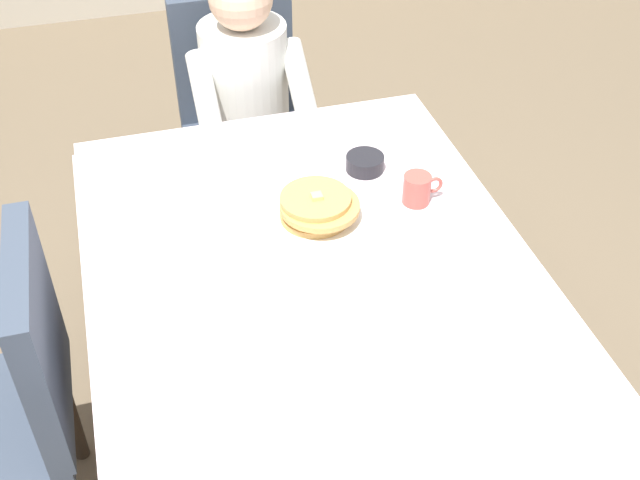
{
  "coord_description": "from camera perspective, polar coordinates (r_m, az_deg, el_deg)",
  "views": [
    {
      "loc": [
        -0.39,
        -1.41,
        2.07
      ],
      "look_at": [
        0.03,
        0.05,
        0.79
      ],
      "focal_mm": 44.99,
      "sensor_mm": 36.0,
      "label": 1
    }
  ],
  "objects": [
    {
      "name": "ground_plane",
      "position": [
        2.54,
        -0.27,
        -14.7
      ],
      "size": [
        14.0,
        14.0,
        0.0
      ],
      "primitive_type": "plane",
      "color": "brown"
    },
    {
      "name": "dining_table_main",
      "position": [
        2.04,
        -0.32,
        -4.09
      ],
      "size": [
        1.12,
        1.52,
        0.74
      ],
      "color": "silver",
      "rests_on": "ground"
    },
    {
      "name": "chair_diner",
      "position": [
        3.04,
        -5.61,
        9.33
      ],
      "size": [
        0.44,
        0.45,
        0.93
      ],
      "rotation": [
        0.0,
        0.0,
        3.14
      ],
      "color": "#384251",
      "rests_on": "ground"
    },
    {
      "name": "diner_person",
      "position": [
        2.83,
        -5.16,
        10.2
      ],
      "size": [
        0.4,
        0.43,
        1.12
      ],
      "rotation": [
        0.0,
        0.0,
        3.14
      ],
      "color": "silver",
      "rests_on": "ground"
    },
    {
      "name": "chair_left_side",
      "position": [
        2.13,
        -21.08,
        -10.09
      ],
      "size": [
        0.45,
        0.44,
        0.93
      ],
      "rotation": [
        0.0,
        0.0,
        1.57
      ],
      "color": "#384251",
      "rests_on": "ground"
    },
    {
      "name": "plate_breakfast",
      "position": [
        2.12,
        -0.23,
        1.4
      ],
      "size": [
        0.28,
        0.28,
        0.02
      ],
      "primitive_type": "cylinder",
      "color": "white",
      "rests_on": "dining_table_main"
    },
    {
      "name": "breakfast_stack",
      "position": [
        2.09,
        -0.18,
        2.33
      ],
      "size": [
        0.21,
        0.21,
        0.08
      ],
      "color": "tan",
      "rests_on": "plate_breakfast"
    },
    {
      "name": "cup_coffee",
      "position": [
        2.19,
        6.96,
        3.63
      ],
      "size": [
        0.11,
        0.08,
        0.08
      ],
      "color": "#B24C42",
      "rests_on": "dining_table_main"
    },
    {
      "name": "bowl_butter",
      "position": [
        2.31,
        3.22,
        5.49
      ],
      "size": [
        0.11,
        0.11,
        0.04
      ],
      "primitive_type": "cylinder",
      "color": "black",
      "rests_on": "dining_table_main"
    },
    {
      "name": "syrup_pitcher",
      "position": [
        2.2,
        -8.13,
        3.55
      ],
      "size": [
        0.08,
        0.08,
        0.07
      ],
      "color": "silver",
      "rests_on": "dining_table_main"
    },
    {
      "name": "fork_left_of_plate",
      "position": [
        2.08,
        -5.14,
        0.05
      ],
      "size": [
        0.02,
        0.18,
        0.0
      ],
      "primitive_type": "cube",
      "rotation": [
        0.0,
        0.0,
        1.54
      ],
      "color": "silver",
      "rests_on": "dining_table_main"
    },
    {
      "name": "knife_right_of_plate",
      "position": [
        2.16,
        4.79,
        1.82
      ],
      "size": [
        0.03,
        0.2,
        0.0
      ],
      "primitive_type": "cube",
      "rotation": [
        0.0,
        0.0,
        1.48
      ],
      "color": "silver",
      "rests_on": "dining_table_main"
    },
    {
      "name": "spoon_near_edge",
      "position": [
        1.89,
        0.92,
        -4.5
      ],
      "size": [
        0.15,
        0.03,
        0.0
      ],
      "primitive_type": "cube",
      "rotation": [
        0.0,
        0.0,
        -0.12
      ],
      "color": "silver",
      "rests_on": "dining_table_main"
    },
    {
      "name": "napkin_folded",
      "position": [
        1.94,
        -8.12,
        -3.66
      ],
      "size": [
        0.17,
        0.13,
        0.01
      ],
      "primitive_type": "cube",
      "rotation": [
        0.0,
        0.0,
        -0.04
      ],
      "color": "white",
      "rests_on": "dining_table_main"
    }
  ]
}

